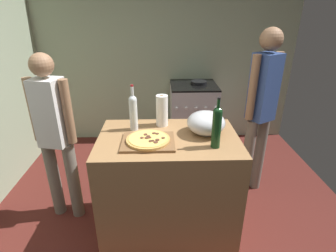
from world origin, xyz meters
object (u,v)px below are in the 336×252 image
paper_towel_roll (162,111)px  stove (193,117)px  pizza (148,139)px  wine_bottle_dark (133,111)px  wine_bottle_green (217,126)px  mixing_bowl (206,123)px  person_in_red (261,105)px  person_in_stripes (54,131)px

paper_towel_roll → stove: bearing=71.5°
pizza → wine_bottle_dark: wine_bottle_dark is taller
wine_bottle_green → stove: bearing=88.2°
pizza → stove: same height
pizza → mixing_bowl: (0.46, 0.16, 0.06)m
wine_bottle_green → person_in_red: 0.93m
pizza → wine_bottle_green: wine_bottle_green is taller
paper_towel_roll → person_in_stripes: 0.95m
wine_bottle_green → wine_bottle_dark: bearing=152.2°
stove → person_in_red: size_ratio=0.57×
wine_bottle_dark → paper_towel_roll: bearing=19.3°
person_in_stripes → wine_bottle_dark: bearing=-4.7°
person_in_stripes → person_in_red: size_ratio=0.91×
mixing_bowl → person_in_stripes: size_ratio=0.20×
pizza → person_in_stripes: size_ratio=0.21×
person_in_stripes → person_in_red: (1.92, 0.32, 0.11)m
paper_towel_roll → person_in_stripes: person_in_stripes is taller
pizza → wine_bottle_dark: size_ratio=0.86×
pizza → paper_towel_roll: paper_towel_roll is taller
mixing_bowl → stove: (0.09, 1.50, -0.56)m
mixing_bowl → wine_bottle_dark: wine_bottle_dark is taller
mixing_bowl → stove: bearing=86.6°
paper_towel_roll → person_in_red: size_ratio=0.16×
wine_bottle_green → wine_bottle_dark: size_ratio=0.99×
pizza → wine_bottle_green: size_ratio=0.87×
mixing_bowl → wine_bottle_green: wine_bottle_green is taller
mixing_bowl → stove: 1.60m
mixing_bowl → wine_bottle_dark: size_ratio=0.80×
wine_bottle_green → stove: (0.05, 1.73, -0.63)m
wine_bottle_green → person_in_stripes: 1.39m
pizza → person_in_stripes: 0.88m
wine_bottle_green → person_in_red: bearing=50.0°
stove → person_in_red: bearing=-62.4°
paper_towel_roll → stove: 1.51m
stove → person_in_stripes: 1.97m
mixing_bowl → wine_bottle_green: (0.03, -0.23, 0.08)m
wine_bottle_green → person_in_stripes: (-1.32, 0.39, -0.20)m
stove → person_in_red: 1.28m
pizza → mixing_bowl: 0.49m
person_in_stripes → person_in_red: bearing=9.4°
person_in_red → person_in_stripes: bearing=-170.6°
wine_bottle_dark → mixing_bowl: bearing=-9.3°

